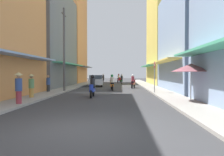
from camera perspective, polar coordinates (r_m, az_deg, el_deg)
ground_plane at (r=23.21m, az=-0.18°, el=-2.81°), size 93.39×93.39×0.00m
sidewalk_left at (r=23.90m, az=-11.35°, el=-2.57°), size 1.84×50.45×0.12m
sidewalk_right at (r=23.43m, az=11.22°, el=-2.65°), size 1.84×50.45×0.12m
building_left_mid at (r=26.35m, az=-19.30°, el=10.48°), size 7.05×11.25×11.80m
building_left_far at (r=36.41m, az=-13.04°, el=11.29°), size 7.05×8.60×15.98m
building_right_mid at (r=20.81m, az=23.81°, el=10.02°), size 7.05×10.34×9.73m
building_right_far at (r=31.56m, az=16.61°, el=12.50°), size 7.05×10.72×15.64m
motorbike_green at (r=31.09m, az=2.77°, el=-0.45°), size 0.55×1.81×1.58m
motorbike_maroon at (r=22.87m, az=6.06°, el=-1.11°), size 0.68×1.77×1.58m
motorbike_red at (r=35.86m, az=2.00°, el=-0.21°), size 0.78×1.73×1.58m
motorbike_black at (r=36.39m, az=-2.51°, el=-0.18°), size 0.55×1.81×1.58m
motorbike_orange at (r=19.85m, az=-0.04°, el=-1.48°), size 0.57×1.80×1.58m
motorbike_blue at (r=14.14m, az=-5.66°, el=-2.64°), size 0.55×1.81×1.58m
parked_car at (r=26.06m, az=-4.60°, el=-0.72°), size 2.13×4.24×1.45m
pedestrian_midway at (r=18.04m, az=-17.78°, el=-1.64°), size 0.34×0.34×1.54m
pedestrian_foreground at (r=13.97m, az=-22.07°, el=-1.83°), size 0.44×0.44×1.66m
pedestrian_crossing at (r=11.36m, az=-25.14°, el=-2.33°), size 0.44×0.44×1.75m
vendor_umbrella at (r=12.00m, az=21.67°, el=2.77°), size 2.16×2.16×2.23m
utility_pole at (r=18.51m, az=-13.55°, el=8.00°), size 0.20×1.20×7.52m
street_sign_no_entry at (r=16.52m, az=12.08°, el=1.43°), size 0.07×0.60×2.65m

